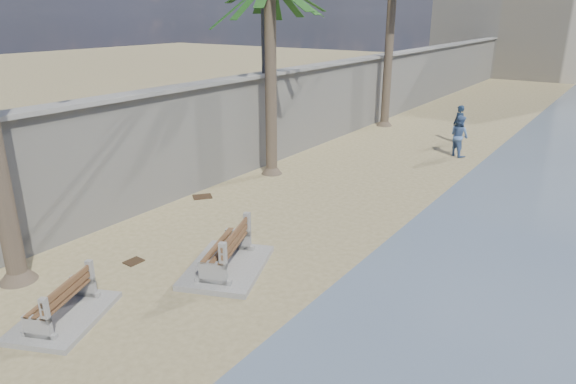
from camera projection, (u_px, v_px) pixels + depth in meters
The scene contains 9 objects.
ground_plane at pixel (76, 378), 8.64m from camera, with size 140.00×140.00×0.00m, color #9D8B60.
seawall at pixel (357, 95), 26.35m from camera, with size 0.45×70.00×3.50m, color gray.
wall_cap at pixel (358, 59), 25.75m from camera, with size 0.80×70.00×0.12m, color gray.
bench_near at pixel (62, 303), 10.16m from camera, with size 2.14×2.47×0.87m.
bench_far at pixel (227, 252), 12.13m from camera, with size 2.47×2.91×1.03m.
person_a at pixel (459, 121), 23.76m from camera, with size 0.73×0.49×2.01m, color #15253B.
person_b at pixel (460, 134), 21.57m from camera, with size 0.93×0.72×1.94m, color #4C699D.
debris_c at pixel (202, 197), 17.05m from camera, with size 0.61×0.49×0.03m, color #382616.
debris_d at pixel (134, 262), 12.63m from camera, with size 0.43×0.34×0.03m, color #382616.
Camera 1 is at (6.98, -3.80, 5.84)m, focal length 32.00 mm.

